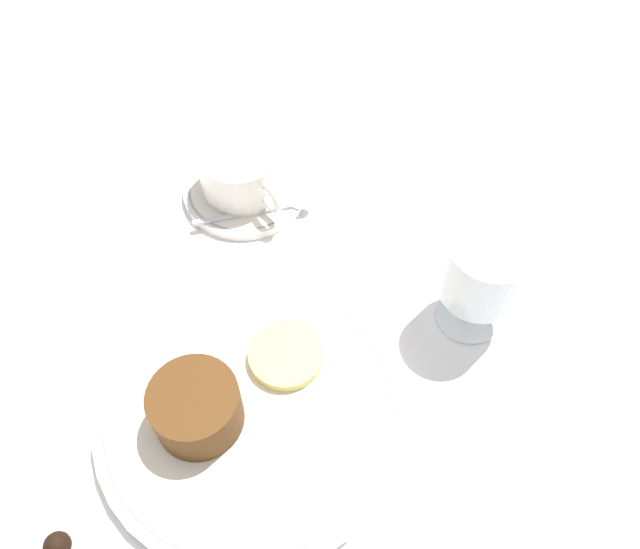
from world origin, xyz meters
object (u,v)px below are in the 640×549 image
at_px(dinner_plate, 251,409).
at_px(wine_glass, 483,275).
at_px(dessert_cake, 196,408).
at_px(coffee_cup, 241,170).

xyz_separation_m(dinner_plate, wine_glass, (0.05, 0.21, 0.06)).
bearing_deg(dessert_cake, dinner_plate, 67.42).
bearing_deg(dessert_cake, coffee_cup, 138.27).
distance_m(dinner_plate, coffee_cup, 0.25).
xyz_separation_m(dinner_plate, dessert_cake, (-0.02, -0.04, 0.03)).
distance_m(wine_glass, dessert_cake, 0.26).
distance_m(dinner_plate, wine_glass, 0.22).
bearing_deg(coffee_cup, dessert_cake, -41.73).
bearing_deg(dinner_plate, wine_glass, 77.74).
height_order(coffee_cup, wine_glass, wine_glass).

